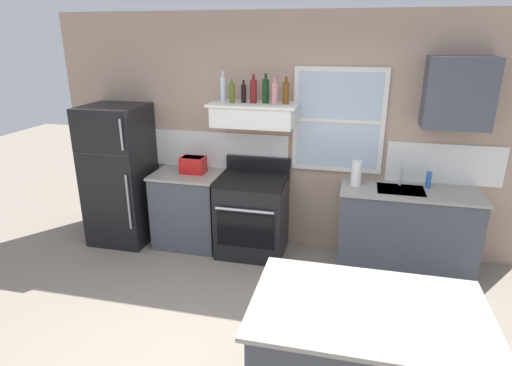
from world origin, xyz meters
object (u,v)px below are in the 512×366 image
Objects in this scene: paper_towel_roll at (356,174)px; bottle_amber_wine at (286,93)px; bottle_balsamic_dark at (244,93)px; bottle_dark_green_wine at (266,91)px; bottle_red_label_wine at (253,91)px; refrigerator at (120,175)px; bottle_clear_tall at (223,89)px; bottle_rose_pink at (275,93)px; toaster at (193,164)px; stove_range at (252,215)px; bottle_olive_oil_square at (232,93)px; dish_soap_bottle at (429,180)px.

bottle_amber_wine is at bearing 175.45° from paper_towel_roll.
bottle_amber_wine is at bearing -0.07° from bottle_balsamic_dark.
bottle_dark_green_wine reaches higher than paper_towel_roll.
bottle_dark_green_wine is (0.13, 0.01, 0.01)m from bottle_red_label_wine.
refrigerator is at bearing -175.54° from bottle_dark_green_wine.
bottle_rose_pink is at bearing -8.06° from bottle_clear_tall.
toaster is at bearing -177.21° from bottle_red_label_wine.
bottle_red_label_wine is (1.64, 0.12, 1.03)m from refrigerator.
bottle_dark_green_wine is (0.12, 0.12, 1.41)m from stove_range.
refrigerator reaches higher than stove_range.
refrigerator is 5.55× the size of bottle_red_label_wine.
bottle_clear_tall reaches higher than bottle_balsamic_dark.
toaster is at bearing 177.63° from bottle_olive_oil_square.
paper_towel_roll is at bearing -4.41° from bottle_dark_green_wine.
bottle_red_label_wine reaches higher than refrigerator.
refrigerator is 6.21× the size of paper_towel_roll.
bottle_balsamic_dark is 0.80× the size of bottle_red_label_wine.
dish_soap_bottle is at bearing 0.07° from bottle_clear_tall.
bottle_dark_green_wine is 0.13m from bottle_rose_pink.
stove_range is 4.04× the size of paper_towel_roll.
bottle_amber_wine is at bearing -0.13° from bottle_red_label_wine.
dish_soap_bottle is (2.00, 0.04, -0.85)m from bottle_balsamic_dark.
bottle_dark_green_wine is at bearing -179.28° from dish_soap_bottle.
stove_range is 1.47m from bottle_clear_tall.
bottle_rose_pink reaches higher than paper_towel_roll.
bottle_amber_wine reaches higher than bottle_balsamic_dark.
stove_range is at bearing -167.73° from bottle_rose_pink.
stove_range is 6.06× the size of dish_soap_bottle.
toaster is 1.86m from paper_towel_roll.
bottle_olive_oil_square is at bearing 2.75° from refrigerator.
stove_range is at bearing -175.82° from dish_soap_bottle.
bottle_red_label_wine is at bearing 2.79° from toaster.
toaster is at bearing -178.43° from dish_soap_bottle.
paper_towel_roll is (1.49, -0.10, -0.84)m from bottle_clear_tall.
bottle_rose_pink is at bearing -8.15° from bottle_balsamic_dark.
bottle_olive_oil_square is at bearing -2.37° from toaster.
dish_soap_bottle is at bearing 1.05° from bottle_balsamic_dark.
bottle_amber_wine is at bearing 23.65° from bottle_rose_pink.
bottle_red_label_wine is 0.96× the size of bottle_dark_green_wine.
bottle_dark_green_wine reaches higher than stove_range.
bottle_clear_tall reaches higher than toaster.
bottle_red_label_wine is 2.08m from dish_soap_bottle.
dish_soap_bottle is at bearing 3.02° from bottle_rose_pink.
bottle_rose_pink is (0.59, -0.08, -0.02)m from bottle_clear_tall.
stove_range is 1.39m from bottle_balsamic_dark.
toaster reaches higher than dish_soap_bottle.
bottle_amber_wine is (1.08, 0.03, 0.86)m from toaster.
bottle_dark_green_wine is (0.24, 0.01, 0.03)m from bottle_balsamic_dark.
bottle_olive_oil_square is at bearing -174.57° from bottle_amber_wine.
refrigerator is at bearing -174.50° from toaster.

